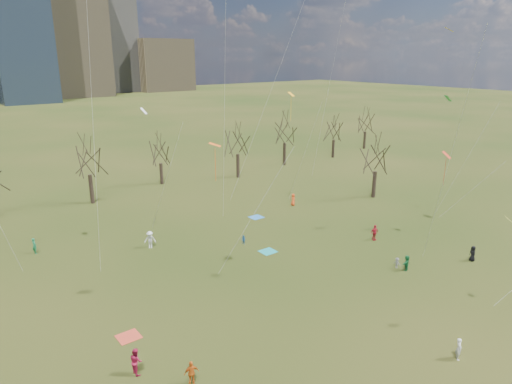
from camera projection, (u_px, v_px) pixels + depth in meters
ground at (346, 308)px, 36.95m from camera, size 500.00×500.00×0.00m
bare_tree_row at (145, 157)px, 63.35m from camera, size 113.04×29.80×9.50m
blanket_teal at (268, 251)px, 47.60m from camera, size 1.60×1.50×0.03m
blanket_navy at (256, 217)px, 57.62m from camera, size 1.60×1.50×0.03m
blanket_crimson at (129, 337)px, 33.21m from camera, size 1.60×1.50×0.03m
person_1 at (459, 349)px, 30.61m from camera, size 0.68×0.67×1.58m
person_2 at (136, 361)px, 29.20m from camera, size 0.70×0.89×1.82m
person_3 at (397, 263)px, 43.84m from camera, size 0.49×0.73×1.05m
person_4 at (192, 373)px, 28.25m from camera, size 1.03×0.64×1.63m
person_5 at (407, 263)px, 43.30m from camera, size 1.48×0.89×1.52m
person_6 at (473, 253)px, 45.25m from camera, size 0.82×0.92×1.58m
person_8 at (244, 240)px, 49.32m from camera, size 0.46×0.55×1.01m
person_9 at (150, 240)px, 48.28m from camera, size 1.39×1.19×1.87m
person_10 at (375, 233)px, 50.29m from camera, size 1.10×0.60×1.78m
person_12 at (293, 200)px, 61.93m from camera, size 0.70×0.91×1.65m
person_13 at (34, 246)px, 46.92m from camera, size 0.51×0.68×1.70m
kites_airborne at (270, 116)px, 44.99m from camera, size 59.90×40.96×33.64m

